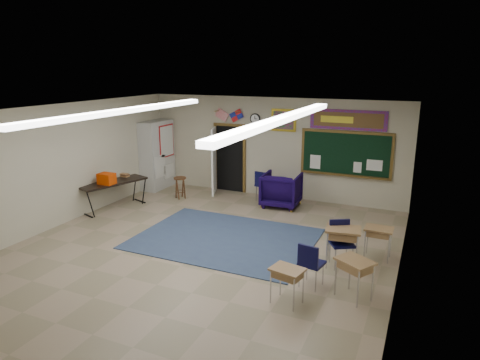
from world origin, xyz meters
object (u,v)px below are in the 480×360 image
at_px(student_desk_front_left, 342,245).
at_px(folding_table, 114,194).
at_px(student_desk_front_right, 378,241).
at_px(wooden_stool, 180,187).
at_px(wingback_armchair, 281,190).

height_order(student_desk_front_left, folding_table, folding_table).
bearing_deg(student_desk_front_right, wooden_stool, 162.80).
distance_m(wingback_armchair, folding_table, 4.71).
bearing_deg(student_desk_front_right, student_desk_front_left, -131.88).
bearing_deg(wooden_stool, folding_table, -126.58).
bearing_deg(student_desk_front_left, folding_table, 163.51).
relative_size(wingback_armchair, folding_table, 0.53).
relative_size(wingback_armchair, student_desk_front_right, 1.56).
height_order(student_desk_front_left, student_desk_front_right, student_desk_front_left).
distance_m(wingback_armchair, student_desk_front_right, 3.86).
bearing_deg(student_desk_front_left, wooden_stool, 146.37).
relative_size(student_desk_front_right, folding_table, 0.34).
distance_m(student_desk_front_right, folding_table, 7.15).
distance_m(wingback_armchair, student_desk_front_left, 3.93).
xyz_separation_m(student_desk_front_left, folding_table, (-6.53, 1.02, -0.02)).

